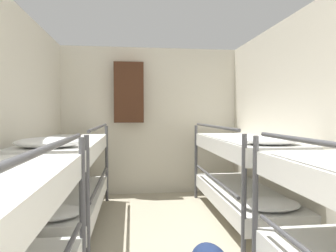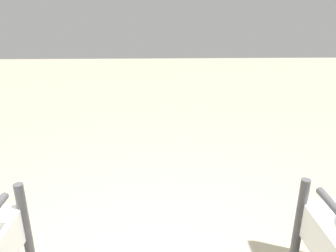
% 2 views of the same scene
% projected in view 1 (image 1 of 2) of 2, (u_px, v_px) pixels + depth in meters
% --- Properties ---
extents(wall_back, '(2.81, 0.06, 2.27)m').
position_uv_depth(wall_back, '(150.00, 121.00, 4.68)').
color(wall_back, beige).
rests_on(wall_back, ground_plane).
extents(bunk_stack_left_far, '(0.72, 1.94, 1.11)m').
position_uv_depth(bunk_stack_left_far, '(67.00, 175.00, 3.22)').
color(bunk_stack_left_far, '#4C4C51').
rests_on(bunk_stack_left_far, ground_plane).
extents(bunk_stack_right_far, '(0.72, 1.94, 1.11)m').
position_uv_depth(bunk_stack_right_far, '(244.00, 171.00, 3.46)').
color(bunk_stack_right_far, '#4C4C51').
rests_on(bunk_stack_right_far, ground_plane).
extents(hanging_coat, '(0.44, 0.12, 0.90)m').
position_uv_depth(hanging_coat, '(129.00, 92.00, 4.47)').
color(hanging_coat, '#472819').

